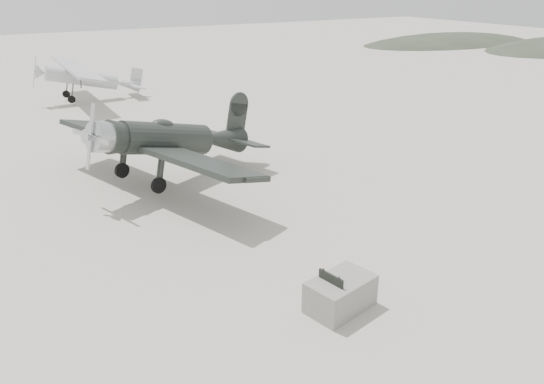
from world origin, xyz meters
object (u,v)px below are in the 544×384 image
at_px(lowwing_monoplane, 172,139).
at_px(highwing_monoplane, 86,75).
at_px(equipment_block, 340,294).
at_px(sign_board, 330,289).

relative_size(lowwing_monoplane, highwing_monoplane, 1.11).
height_order(highwing_monoplane, equipment_block, highwing_monoplane).
bearing_deg(highwing_monoplane, equipment_block, -89.51).
distance_m(highwing_monoplane, sign_board, 29.03).
height_order(equipment_block, sign_board, sign_board).
bearing_deg(highwing_monoplane, lowwing_monoplane, -90.95).
bearing_deg(lowwing_monoplane, sign_board, -106.64).
xyz_separation_m(lowwing_monoplane, highwing_monoplane, (0.29, 18.14, -0.12)).
relative_size(lowwing_monoplane, sign_board, 9.52).
bearing_deg(sign_board, lowwing_monoplane, 79.87).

